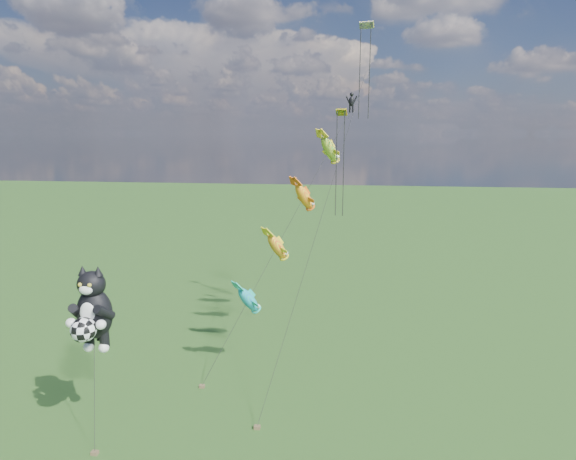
# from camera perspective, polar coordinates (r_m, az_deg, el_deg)

# --- Properties ---
(ground) EXTENTS (300.00, 300.00, 0.00)m
(ground) POSITION_cam_1_polar(r_m,az_deg,el_deg) (38.29, -21.32, -18.53)
(ground) COLOR #13390E
(cat_kite_rig) EXTENTS (2.68, 4.21, 10.75)m
(cat_kite_rig) POSITION_cam_1_polar(r_m,az_deg,el_deg) (32.14, -22.21, -8.82)
(cat_kite_rig) COLOR brown
(cat_kite_rig) RESTS_ON ground
(fish_windsock_rig) EXTENTS (10.63, 12.07, 20.53)m
(fish_windsock_rig) POSITION_cam_1_polar(r_m,az_deg,el_deg) (39.30, 0.29, 0.99)
(fish_windsock_rig) COLOR brown
(fish_windsock_rig) RESTS_ON ground
(parafoil_rig) EXTENTS (7.38, 16.44, 27.75)m
(parafoil_rig) POSITION_cam_1_polar(r_m,az_deg,el_deg) (41.04, 7.37, 14.36)
(parafoil_rig) COLOR brown
(parafoil_rig) RESTS_ON ground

